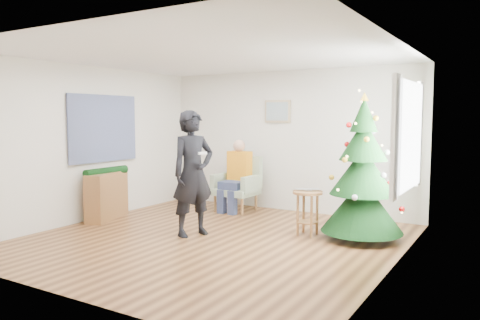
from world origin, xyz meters
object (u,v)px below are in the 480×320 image
Objects in this scene: standing_man at (193,173)px; armchair at (238,191)px; console at (107,196)px; stool at (307,213)px; christmas_tree at (363,174)px.

armchair is at bearing 33.99° from standing_man.
standing_man is at bearing -22.71° from console.
armchair is 2.01m from standing_man.
armchair is at bearing 150.74° from stool.
standing_man is 1.84× the size of console.
stool is 3.47m from console.
console is at bearing -167.78° from stool.
armchair is at bearing 161.92° from christmas_tree.
stool is 2.10m from armchair.
stool is 1.79m from standing_man.
stool is 0.66× the size of console.
armchair reaches higher than stool.
standing_man reaches higher than console.
stool is at bearing -6.36° from console.
stool is at bearing -27.28° from armchair.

